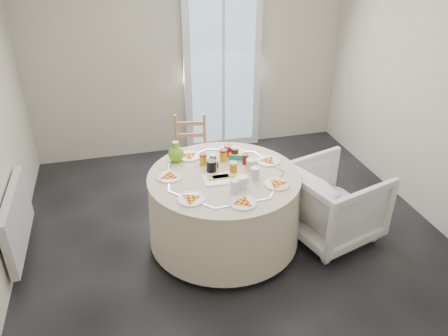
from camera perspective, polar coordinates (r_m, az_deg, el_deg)
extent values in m
plane|color=black|center=(4.36, 1.21, -8.49)|extent=(4.00, 4.00, 0.00)
cube|color=#BCB5A3|center=(5.58, -4.45, 14.85)|extent=(4.00, 0.02, 2.60)
cube|color=#BCB5A3|center=(4.66, 26.12, 9.15)|extent=(0.02, 4.00, 2.60)
cube|color=silver|center=(5.68, -0.20, 12.58)|extent=(1.00, 0.08, 2.10)
cube|color=silver|center=(4.30, -25.40, -6.10)|extent=(0.07, 1.00, 0.55)
cylinder|color=beige|center=(4.05, 0.00, -5.27)|extent=(1.39, 1.39, 0.71)
imported|color=silver|center=(4.26, 14.07, -4.10)|extent=(0.92, 0.96, 0.80)
cube|color=#0B9C9B|center=(4.12, 1.65, 2.03)|extent=(0.17, 0.15, 0.06)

